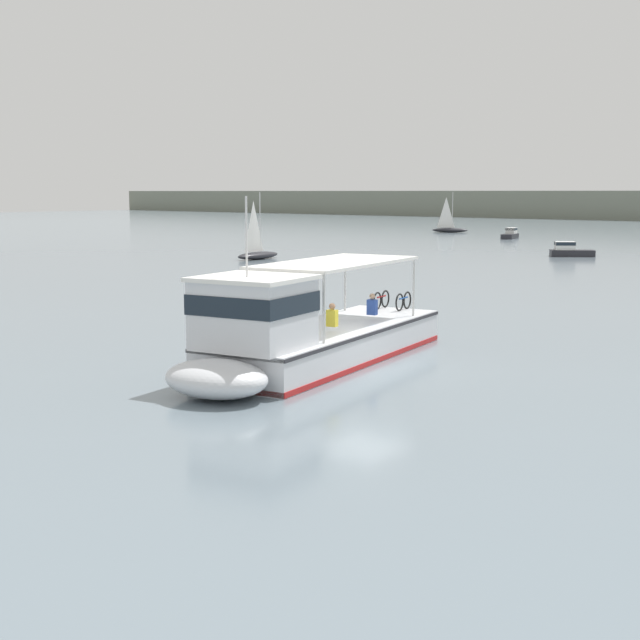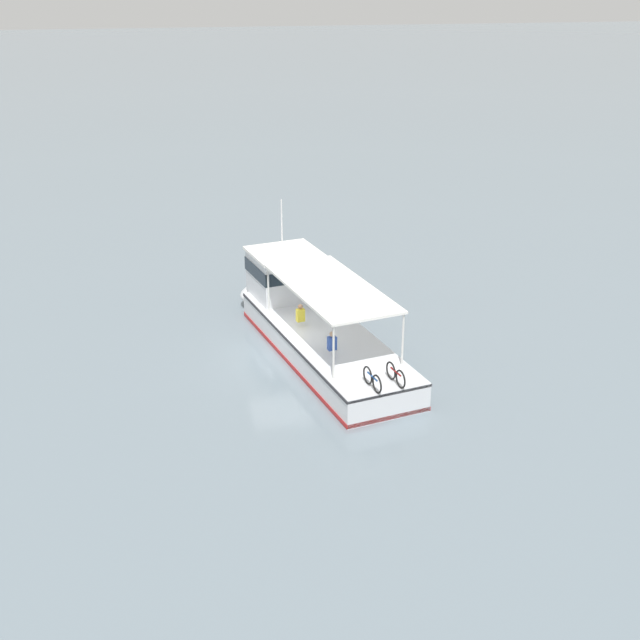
{
  "view_description": "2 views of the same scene",
  "coord_description": "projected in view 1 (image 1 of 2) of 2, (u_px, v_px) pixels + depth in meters",
  "views": [
    {
      "loc": [
        16.34,
        -20.98,
        5.44
      ],
      "look_at": [
        -1.65,
        -0.14,
        1.4
      ],
      "focal_mm": 49.27,
      "sensor_mm": 36.0,
      "label": 1
    },
    {
      "loc": [
        4.59,
        29.38,
        14.31
      ],
      "look_at": [
        -1.65,
        -0.14,
        1.4
      ],
      "focal_mm": 46.31,
      "sensor_mm": 36.0,
      "label": 2
    }
  ],
  "objects": [
    {
      "name": "ground_plane",
      "position": [
        363.0,
        369.0,
        27.07
      ],
      "size": [
        400.0,
        400.0,
        0.0
      ],
      "primitive_type": "plane",
      "color": "slate"
    },
    {
      "name": "ferry_main",
      "position": [
        304.0,
        337.0,
        27.01
      ],
      "size": [
        5.58,
        13.06,
        5.32
      ],
      "color": "silver",
      "rests_on": "ground"
    },
    {
      "name": "motorboat_far_left",
      "position": [
        510.0,
        234.0,
        102.39
      ],
      "size": [
        2.2,
        3.82,
        1.26
      ],
      "color": "#232328",
      "rests_on": "ground"
    },
    {
      "name": "motorboat_horizon_west",
      "position": [
        569.0,
        250.0,
        74.05
      ],
      "size": [
        3.68,
        3.15,
        1.26
      ],
      "color": "#232328",
      "rests_on": "ground"
    },
    {
      "name": "sailboat_near_port",
      "position": [
        450.0,
        228.0,
        117.74
      ],
      "size": [
        4.97,
        3.15,
        5.4
      ],
      "color": "#232328",
      "rests_on": "ground"
    },
    {
      "name": "sailboat_outer_anchorage",
      "position": [
        258.0,
        253.0,
        71.09
      ],
      "size": [
        1.85,
        4.91,
        5.4
      ],
      "color": "#232328",
      "rests_on": "ground"
    }
  ]
}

